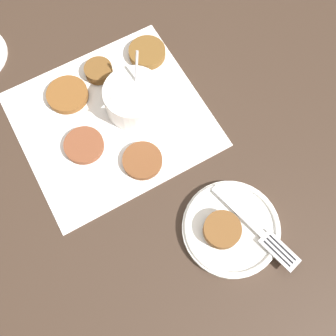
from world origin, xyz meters
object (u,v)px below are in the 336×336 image
Objects in this scene: serving_plate at (231,228)px; fork at (263,235)px; fritter_on_plate at (222,230)px; sauce_bowl at (134,99)px.

serving_plate is 0.91× the size of fork.
serving_plate is at bearing 172.99° from fritter_on_plate.
fork is (-0.06, 0.04, -0.01)m from fritter_on_plate.
sauce_bowl reaches higher than fork.
fritter_on_plate is 0.34× the size of fork.
sauce_bowl is 0.35m from fork.
fritter_on_plate is (0.02, -0.00, 0.02)m from serving_plate.
sauce_bowl is 0.65× the size of fork.
sauce_bowl reaches higher than serving_plate.
fritter_on_plate reaches higher than serving_plate.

